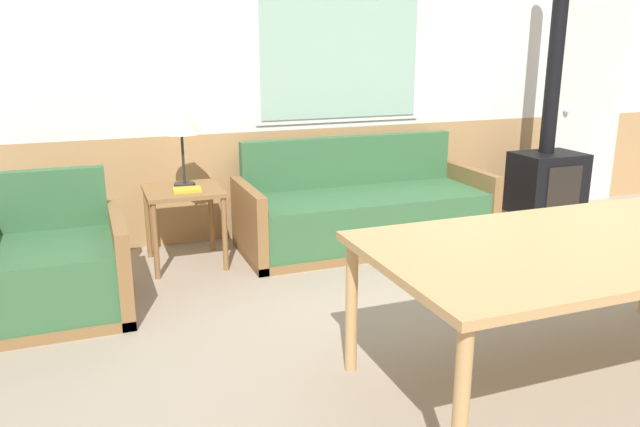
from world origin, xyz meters
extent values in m
plane|color=gray|center=(0.00, 0.00, 0.00)|extent=(16.00, 16.00, 0.00)
cube|color=tan|center=(0.00, 2.63, 0.45)|extent=(7.20, 0.06, 0.89)
cube|color=white|center=(0.00, 2.63, 1.80)|extent=(7.20, 0.06, 1.81)
cube|color=white|center=(-0.30, 2.59, 1.54)|extent=(1.49, 0.01, 1.19)
cube|color=#99BCA8|center=(-0.30, 2.58, 1.54)|extent=(1.41, 0.02, 1.11)
cube|color=olive|center=(-0.30, 2.03, 0.03)|extent=(2.03, 0.81, 0.06)
cube|color=#38663D|center=(-0.30, 2.01, 0.25)|extent=(1.87, 0.73, 0.37)
cube|color=#38663D|center=(-0.30, 2.38, 0.64)|extent=(1.87, 0.10, 0.41)
cube|color=olive|center=(-1.28, 2.03, 0.29)|extent=(0.08, 0.81, 0.57)
cube|color=olive|center=(0.68, 2.03, 0.29)|extent=(0.08, 0.81, 0.57)
cube|color=olive|center=(-2.61, 1.48, 0.03)|extent=(0.84, 0.85, 0.06)
cube|color=#38663D|center=(-2.61, 1.46, 0.25)|extent=(0.68, 0.77, 0.38)
cube|color=#38663D|center=(-2.61, 1.86, 0.64)|extent=(0.68, 0.10, 0.39)
cube|color=olive|center=(-2.24, 1.48, 0.29)|extent=(0.08, 0.85, 0.58)
cube|color=olive|center=(-1.74, 2.11, 0.56)|extent=(0.55, 0.55, 0.03)
cylinder|color=olive|center=(-1.98, 1.86, 0.27)|extent=(0.04, 0.04, 0.55)
cylinder|color=olive|center=(-1.50, 1.86, 0.27)|extent=(0.04, 0.04, 0.55)
cylinder|color=olive|center=(-1.98, 2.35, 0.27)|extent=(0.04, 0.04, 0.55)
cylinder|color=olive|center=(-1.50, 2.35, 0.27)|extent=(0.04, 0.04, 0.55)
cylinder|color=#262628|center=(-1.71, 2.20, 0.59)|extent=(0.16, 0.16, 0.02)
cylinder|color=#262628|center=(-1.71, 2.20, 0.78)|extent=(0.02, 0.02, 0.37)
cone|color=beige|center=(-1.71, 2.20, 1.06)|extent=(0.29, 0.29, 0.19)
cube|color=gold|center=(-1.72, 2.02, 0.59)|extent=(0.21, 0.17, 0.02)
cube|color=tan|center=(-0.23, -0.26, 0.70)|extent=(2.09, 1.09, 0.04)
cylinder|color=tan|center=(-1.22, -0.75, 0.34)|extent=(0.06, 0.06, 0.68)
cylinder|color=tan|center=(-1.22, 0.22, 0.34)|extent=(0.06, 0.06, 0.68)
cylinder|color=black|center=(1.27, 1.87, 0.05)|extent=(0.04, 0.04, 0.10)
cylinder|color=black|center=(1.75, 1.87, 0.05)|extent=(0.04, 0.04, 0.10)
cylinder|color=black|center=(1.27, 2.22, 0.05)|extent=(0.04, 0.04, 0.10)
cylinder|color=black|center=(1.75, 2.22, 0.05)|extent=(0.04, 0.04, 0.10)
cube|color=black|center=(1.51, 2.04, 0.37)|extent=(0.60, 0.44, 0.55)
cube|color=black|center=(1.51, 1.82, 0.37)|extent=(0.36, 0.01, 0.38)
cylinder|color=black|center=(1.51, 2.09, 1.56)|extent=(0.13, 0.13, 1.83)
cube|color=silver|center=(2.39, 2.58, 0.99)|extent=(0.84, 0.04, 1.98)
sphere|color=silver|center=(2.10, 2.54, 0.95)|extent=(0.06, 0.06, 0.06)
camera|label=1|loc=(-2.38, -2.39, 1.61)|focal=35.00mm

